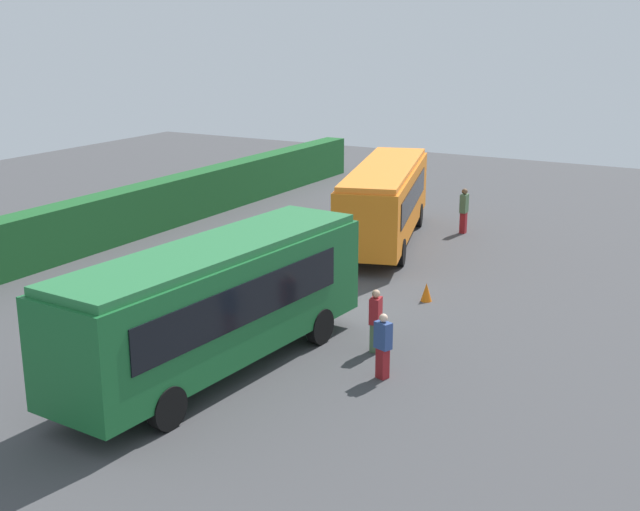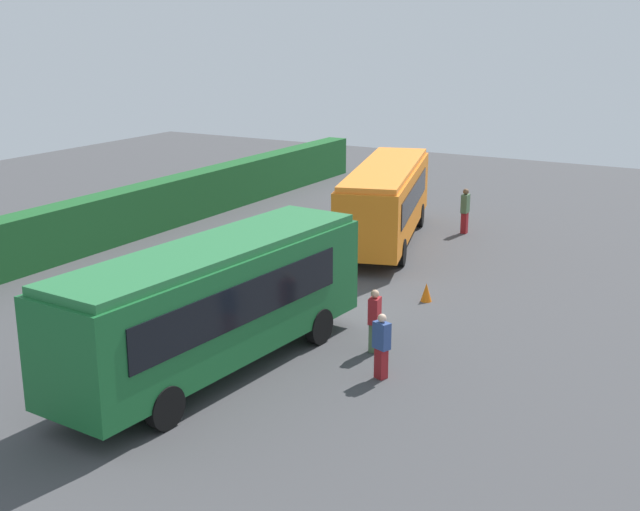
% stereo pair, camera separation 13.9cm
% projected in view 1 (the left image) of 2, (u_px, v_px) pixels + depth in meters
% --- Properties ---
extents(ground_plane, '(64.00, 64.00, 0.00)m').
position_uv_depth(ground_plane, '(316.00, 313.00, 25.43)').
color(ground_plane, '#424244').
extents(bus_green, '(9.94, 3.05, 3.32)m').
position_uv_depth(bus_green, '(217.00, 300.00, 20.66)').
color(bus_green, '#19602D').
rests_on(bus_green, ground_plane).
extents(bus_orange, '(10.20, 5.09, 3.13)m').
position_uv_depth(bus_orange, '(385.00, 199.00, 32.96)').
color(bus_orange, orange).
rests_on(bus_orange, ground_plane).
extents(person_left, '(0.50, 0.41, 1.79)m').
position_uv_depth(person_left, '(107.00, 348.00, 20.15)').
color(person_left, black).
rests_on(person_left, ground_plane).
extents(person_center, '(0.39, 0.48, 1.69)m').
position_uv_depth(person_center, '(383.00, 344.00, 20.54)').
color(person_center, maroon).
rests_on(person_center, ground_plane).
extents(person_right, '(0.43, 0.31, 1.75)m').
position_uv_depth(person_right, '(376.00, 319.00, 22.18)').
color(person_right, '#4C6B47').
rests_on(person_right, ground_plane).
extents(person_far, '(0.44, 0.27, 1.89)m').
position_uv_depth(person_far, '(464.00, 210.00, 34.74)').
color(person_far, maroon).
rests_on(person_far, ground_plane).
extents(hedge_row, '(44.00, 1.12, 2.03)m').
position_uv_depth(hedge_row, '(50.00, 236.00, 30.43)').
color(hedge_row, '#1C5626').
rests_on(hedge_row, ground_plane).
extents(traffic_cone, '(0.36, 0.36, 0.60)m').
position_uv_depth(traffic_cone, '(426.00, 292.00, 26.40)').
color(traffic_cone, orange).
rests_on(traffic_cone, ground_plane).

